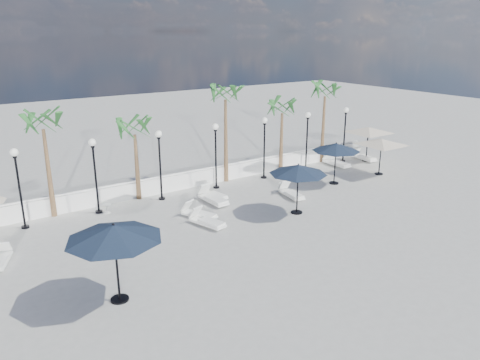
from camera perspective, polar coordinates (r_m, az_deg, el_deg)
ground at (r=22.65m, az=5.72°, el=-5.32°), size 100.00×100.00×0.00m
balustrade at (r=28.28m, az=-3.97°, el=0.47°), size 26.00×0.30×1.01m
lamppost_0 at (r=23.47m, az=-25.46°, el=0.29°), size 0.36×0.36×3.84m
lamppost_1 at (r=24.17m, az=-17.32°, el=1.70°), size 0.36×0.36×3.84m
lamppost_2 at (r=25.34m, az=-9.77°, el=2.97°), size 0.36×0.36×3.84m
lamppost_3 at (r=26.91m, az=-2.98°, el=4.07°), size 0.36×0.36×3.84m
lamppost_4 at (r=28.83m, az=2.99°, el=4.98°), size 0.36×0.36×3.84m
lamppost_5 at (r=31.02m, az=8.19°, el=5.74°), size 0.36×0.36×3.84m
lamppost_6 at (r=33.44m, az=12.68°, el=6.35°), size 0.36×0.36×3.84m
palm_0 at (r=24.02m, az=-22.90°, el=6.03°), size 2.60×2.60×5.50m
palm_1 at (r=25.40m, az=-12.74°, el=5.75°), size 2.60×2.60×4.70m
palm_2 at (r=27.72m, az=-1.79°, el=10.00°), size 2.60×2.60×6.10m
palm_3 at (r=30.38m, az=5.17°, el=8.39°), size 2.60×2.60×4.90m
palm_4 at (r=32.72m, az=10.32°, el=10.22°), size 2.60×2.60×5.70m
lounger_0 at (r=21.01m, az=-27.13°, el=-8.60°), size 1.10×1.73×0.62m
lounger_1 at (r=23.21m, az=-5.03°, el=-4.08°), size 1.30×1.97×0.71m
lounger_2 at (r=25.16m, az=-3.33°, el=-2.21°), size 0.79×2.16×0.80m
lounger_3 at (r=22.28m, az=-4.03°, el=-4.99°), size 1.14×2.02×0.72m
lounger_4 at (r=26.13m, az=6.28°, el=-1.60°), size 0.88×1.95×0.70m
lounger_5 at (r=25.92m, az=-3.19°, el=-1.71°), size 0.85×1.81×0.65m
lounger_6 at (r=32.68m, az=11.66°, el=2.14°), size 0.70×2.12×0.79m
lounger_7 at (r=34.63m, az=14.86°, el=2.76°), size 0.78×2.02×0.74m
side_table_1 at (r=24.66m, az=-15.95°, el=-3.29°), size 0.48×0.48×0.46m
side_table_2 at (r=26.91m, az=5.32°, el=-0.80°), size 0.54×0.54×0.53m
parasol_navy_left at (r=15.94m, az=-15.12°, el=-6.22°), size 3.24×3.24×2.86m
parasol_navy_mid at (r=23.27m, az=7.12°, el=1.26°), size 2.91×2.91×2.61m
parasol_navy_right at (r=28.33m, az=11.64°, el=3.91°), size 2.86×2.86×2.56m
parasol_cream_sq_a at (r=30.94m, az=16.92°, el=4.76°), size 5.06×5.06×2.49m
parasol_cream_sq_b at (r=34.02m, az=15.41°, el=6.20°), size 5.22×5.22×2.61m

